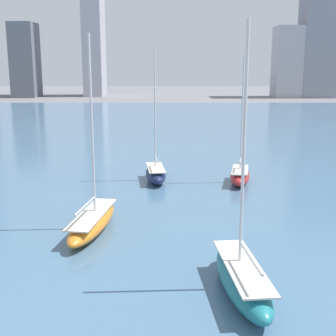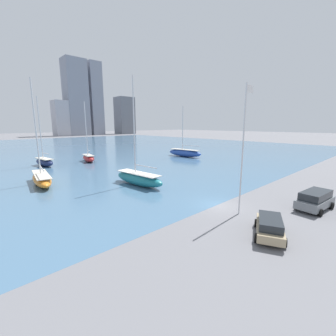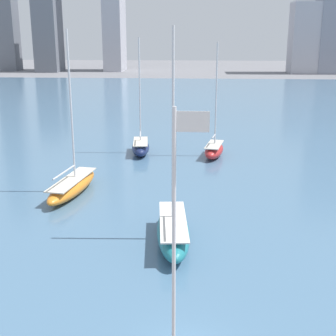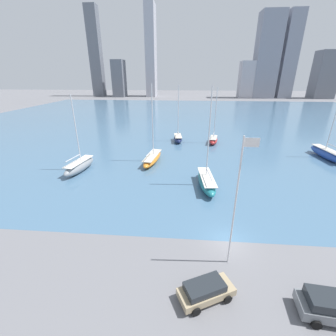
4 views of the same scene
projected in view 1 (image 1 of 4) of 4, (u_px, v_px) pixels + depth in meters
harbor_water at (201, 136)px, 82.39m from camera, size 180.00×140.00×0.00m
distant_city_skyline at (249, 29)px, 171.62m from camera, size 182.48×21.24×64.57m
sailboat_orange at (94, 221)px, 35.68m from camera, size 3.52×9.84×14.76m
sailboat_red at (242, 175)px, 49.94m from camera, size 3.12×6.42×13.49m
sailboat_navy at (157, 173)px, 50.80m from camera, size 2.83×6.72×13.97m
sailboat_teal at (244, 278)px, 25.94m from camera, size 3.10×9.25×14.88m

